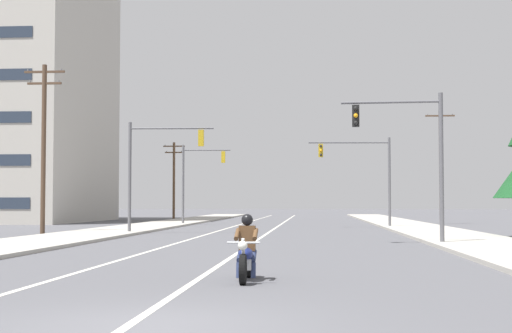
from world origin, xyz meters
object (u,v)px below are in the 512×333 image
traffic_signal_near_right (412,146)px  utility_pole_left_near (44,142)px  motorcycle_with_rider (246,254)px  traffic_signal_mid_right (366,167)px  traffic_signal_near_left (154,160)px  utility_pole_right_far (441,165)px  traffic_signal_mid_left (196,173)px  utility_pole_left_far (174,178)px

traffic_signal_near_right → utility_pole_left_near: size_ratio=0.66×
motorcycle_with_rider → traffic_signal_near_right: traffic_signal_near_right is taller
traffic_signal_mid_right → utility_pole_left_near: 21.68m
traffic_signal_near_left → utility_pole_right_far: bearing=47.2°
traffic_signal_mid_left → traffic_signal_near_right: bearing=-64.4°
motorcycle_with_rider → traffic_signal_mid_left: size_ratio=0.35×
traffic_signal_mid_right → traffic_signal_mid_left: bearing=152.9°
utility_pole_left_far → traffic_signal_mid_right: bearing=-54.7°
utility_pole_right_far → utility_pole_left_far: size_ratio=1.14×
motorcycle_with_rider → traffic_signal_mid_right: traffic_signal_mid_right is taller
motorcycle_with_rider → traffic_signal_mid_left: traffic_signal_mid_left is taller
utility_pole_right_far → traffic_signal_near_left: bearing=-132.8°
motorcycle_with_rider → traffic_signal_mid_left: 42.91m
traffic_signal_near_left → traffic_signal_mid_right: bearing=41.1°
traffic_signal_mid_right → utility_pole_right_far: (6.70, 9.78, 0.67)m
traffic_signal_near_right → utility_pole_left_near: 21.42m
traffic_signal_mid_right → utility_pole_right_far: size_ratio=0.68×
traffic_signal_near_left → utility_pole_left_far: 36.71m
motorcycle_with_rider → utility_pole_left_far: size_ratio=0.27×
traffic_signal_mid_right → traffic_signal_mid_left: size_ratio=1.00×
utility_pole_left_far → utility_pole_right_far: bearing=-32.4°
traffic_signal_near_left → traffic_signal_mid_right: same height
traffic_signal_near_right → traffic_signal_near_left: (-12.86, 10.14, 0.04)m
motorcycle_with_rider → traffic_signal_near_left: 26.05m
traffic_signal_near_left → motorcycle_with_rider: bearing=-73.5°
traffic_signal_near_left → utility_pole_left_near: bearing=-176.7°
traffic_signal_mid_left → utility_pole_left_far: size_ratio=0.77×
traffic_signal_mid_left → utility_pole_right_far: (19.40, 3.27, 0.78)m
traffic_signal_mid_right → utility_pole_left_near: size_ratio=0.66×
utility_pole_right_far → utility_pole_left_near: bearing=-140.3°
utility_pole_left_near → utility_pole_right_far: 32.82m
traffic_signal_near_right → utility_pole_left_far: utility_pole_left_far is taller
traffic_signal_near_right → utility_pole_right_far: size_ratio=0.68×
traffic_signal_mid_right → utility_pole_left_far: utility_pole_left_far is taller
motorcycle_with_rider → traffic_signal_near_right: (5.52, 14.61, 3.46)m
traffic_signal_mid_right → utility_pole_left_near: bearing=-148.9°
traffic_signal_mid_right → utility_pole_right_far: utility_pole_right_far is taller
traffic_signal_mid_right → utility_pole_left_far: size_ratio=0.77×
traffic_signal_near_right → traffic_signal_mid_right: same height
motorcycle_with_rider → traffic_signal_mid_right: bearing=81.9°
traffic_signal_mid_right → traffic_signal_near_left: bearing=-138.9°
utility_pole_left_near → utility_pole_right_far: utility_pole_left_near is taller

